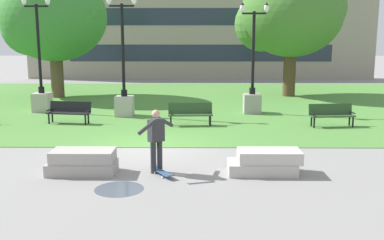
% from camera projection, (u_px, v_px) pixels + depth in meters
% --- Properties ---
extents(ground_plane, '(140.00, 140.00, 0.00)m').
position_uv_depth(ground_plane, '(148.00, 148.00, 14.75)').
color(ground_plane, gray).
extents(grass_lawn, '(40.00, 20.00, 0.02)m').
position_uv_depth(grass_lawn, '(167.00, 103.00, 24.58)').
color(grass_lawn, '#4C8438').
rests_on(grass_lawn, ground).
extents(concrete_block_center, '(1.80, 0.90, 0.64)m').
position_uv_depth(concrete_block_center, '(83.00, 162.00, 11.98)').
color(concrete_block_center, '#9E9991').
rests_on(concrete_block_center, ground).
extents(concrete_block_left, '(1.92, 0.90, 0.64)m').
position_uv_depth(concrete_block_left, '(265.00, 162.00, 11.97)').
color(concrete_block_left, '#B2ADA3').
rests_on(concrete_block_left, ground).
extents(person_skateboarder, '(0.89, 1.20, 1.71)m').
position_uv_depth(person_skateboarder, '(156.00, 137.00, 11.93)').
color(person_skateboarder, '#28282D').
rests_on(person_skateboarder, ground).
extents(skateboard, '(0.71, 0.97, 0.14)m').
position_uv_depth(skateboard, '(162.00, 172.00, 11.84)').
color(skateboard, '#2D4C75').
rests_on(skateboard, ground).
extents(puddle, '(1.19, 1.19, 0.01)m').
position_uv_depth(puddle, '(119.00, 189.00, 10.79)').
color(puddle, '#47515B').
rests_on(puddle, ground).
extents(park_bench_near_left, '(1.85, 0.72, 0.90)m').
position_uv_depth(park_bench_near_left, '(331.00, 114.00, 18.10)').
color(park_bench_near_left, '#284723').
rests_on(park_bench_near_left, grass_lawn).
extents(park_bench_near_right, '(1.83, 0.63, 0.90)m').
position_uv_depth(park_bench_near_right, '(190.00, 113.00, 18.34)').
color(park_bench_near_right, '#284723').
rests_on(park_bench_near_right, grass_lawn).
extents(park_bench_far_right, '(1.86, 0.79, 0.90)m').
position_uv_depth(park_bench_far_right, '(69.00, 111.00, 18.75)').
color(park_bench_far_right, black).
rests_on(park_bench_far_right, grass_lawn).
extents(lamp_post_center, '(1.32, 0.80, 5.11)m').
position_uv_depth(lamp_post_center, '(252.00, 91.00, 21.16)').
color(lamp_post_center, gray).
rests_on(lamp_post_center, grass_lawn).
extents(lamp_post_left, '(1.32, 0.80, 5.40)m').
position_uv_depth(lamp_post_left, '(124.00, 92.00, 20.38)').
color(lamp_post_left, '#ADA89E').
rests_on(lamp_post_left, grass_lawn).
extents(lamp_post_right, '(1.32, 0.80, 5.46)m').
position_uv_depth(lamp_post_right, '(41.00, 89.00, 21.54)').
color(lamp_post_right, '#ADA89E').
rests_on(lamp_post_right, grass_lawn).
extents(tree_near_right, '(6.38, 6.08, 7.30)m').
position_uv_depth(tree_near_right, '(53.00, 18.00, 26.02)').
color(tree_near_right, brown).
rests_on(tree_near_right, grass_lawn).
extents(tree_far_left, '(6.33, 6.03, 7.48)m').
position_uv_depth(tree_far_left, '(290.00, 15.00, 26.51)').
color(tree_far_left, '#4C3823').
rests_on(tree_far_left, grass_lawn).
extents(building_facade_distant, '(29.54, 1.03, 9.40)m').
position_uv_depth(building_facade_distant, '(201.00, 23.00, 37.94)').
color(building_facade_distant, gray).
rests_on(building_facade_distant, ground).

